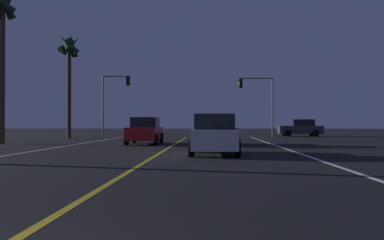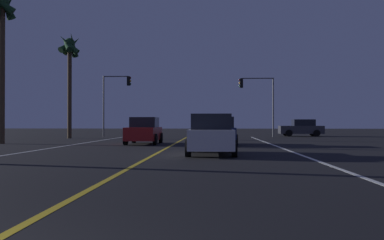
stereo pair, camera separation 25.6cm
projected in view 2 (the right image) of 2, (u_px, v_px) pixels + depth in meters
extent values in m
cube|color=silver|center=(297.00, 154.00, 18.25)|extent=(0.16, 43.28, 0.01)
cube|color=silver|center=(22.00, 153.00, 18.85)|extent=(0.16, 43.28, 0.01)
cube|color=gold|center=(157.00, 153.00, 18.55)|extent=(0.16, 43.28, 0.01)
cylinder|color=black|center=(192.00, 145.00, 19.16)|extent=(0.22, 0.68, 0.68)
cylinder|color=black|center=(231.00, 145.00, 19.07)|extent=(0.22, 0.68, 0.68)
cylinder|color=black|center=(188.00, 148.00, 16.46)|extent=(0.22, 0.68, 0.68)
cylinder|color=black|center=(234.00, 148.00, 16.37)|extent=(0.22, 0.68, 0.68)
cube|color=silver|center=(211.00, 139.00, 17.77)|extent=(1.80, 4.30, 0.80)
cube|color=black|center=(211.00, 122.00, 17.52)|extent=(1.60, 2.10, 0.64)
cube|color=red|center=(195.00, 138.00, 15.70)|extent=(0.24, 0.08, 0.16)
cube|color=red|center=(227.00, 138.00, 15.64)|extent=(0.24, 0.08, 0.16)
cylinder|color=black|center=(155.00, 139.00, 25.32)|extent=(0.22, 0.68, 0.68)
cylinder|color=black|center=(126.00, 139.00, 25.41)|extent=(0.22, 0.68, 0.68)
cylinder|color=black|center=(161.00, 138.00, 28.01)|extent=(0.22, 0.68, 0.68)
cylinder|color=black|center=(134.00, 138.00, 28.10)|extent=(0.22, 0.68, 0.68)
cube|color=maroon|center=(144.00, 134.00, 26.71)|extent=(1.80, 4.30, 0.80)
cube|color=black|center=(145.00, 122.00, 26.97)|extent=(1.60, 2.10, 0.64)
cube|color=red|center=(158.00, 131.00, 28.78)|extent=(0.24, 0.08, 0.16)
cube|color=red|center=(140.00, 131.00, 28.84)|extent=(0.24, 0.08, 0.16)
cylinder|color=black|center=(205.00, 138.00, 27.09)|extent=(0.22, 0.68, 0.68)
cylinder|color=black|center=(233.00, 138.00, 27.00)|extent=(0.22, 0.68, 0.68)
cylinder|color=black|center=(205.00, 140.00, 24.40)|extent=(0.22, 0.68, 0.68)
cylinder|color=black|center=(236.00, 140.00, 24.31)|extent=(0.22, 0.68, 0.68)
cube|color=navy|center=(220.00, 134.00, 25.70)|extent=(1.80, 4.30, 0.80)
cube|color=black|center=(220.00, 122.00, 25.46)|extent=(1.60, 2.10, 0.64)
cube|color=red|center=(210.00, 133.00, 23.64)|extent=(0.24, 0.08, 0.16)
cube|color=red|center=(231.00, 133.00, 23.58)|extent=(0.24, 0.08, 0.16)
cylinder|color=black|center=(289.00, 133.00, 41.48)|extent=(0.68, 0.22, 0.68)
cylinder|color=black|center=(286.00, 133.00, 43.27)|extent=(0.68, 0.22, 0.68)
cylinder|color=black|center=(317.00, 133.00, 41.34)|extent=(0.68, 0.22, 0.68)
cylinder|color=black|center=(312.00, 133.00, 43.14)|extent=(0.68, 0.22, 0.68)
cube|color=#38383D|center=(301.00, 130.00, 42.31)|extent=(4.30, 1.80, 0.80)
cube|color=black|center=(303.00, 123.00, 42.30)|extent=(2.10, 1.60, 0.64)
cube|color=red|center=(324.00, 129.00, 41.61)|extent=(0.08, 0.24, 0.16)
cube|color=red|center=(320.00, 129.00, 42.81)|extent=(0.08, 0.24, 0.16)
cylinder|color=#4C4C51|center=(273.00, 107.00, 40.28)|extent=(0.14, 0.14, 5.68)
cylinder|color=#4C4C51|center=(257.00, 78.00, 40.37)|extent=(3.02, 0.10, 0.10)
cube|color=black|center=(242.00, 83.00, 40.44)|extent=(0.28, 0.36, 0.90)
sphere|color=#3A0605|center=(240.00, 80.00, 40.45)|extent=(0.20, 0.20, 0.20)
sphere|color=orange|center=(240.00, 83.00, 40.45)|extent=(0.20, 0.20, 0.20)
sphere|color=#063816|center=(240.00, 86.00, 40.45)|extent=(0.20, 0.20, 0.20)
cylinder|color=#4C4C51|center=(104.00, 106.00, 41.09)|extent=(0.14, 0.14, 5.94)
cylinder|color=#4C4C51|center=(116.00, 76.00, 41.05)|extent=(2.46, 0.10, 0.10)
cube|color=black|center=(129.00, 81.00, 40.99)|extent=(0.28, 0.36, 0.90)
sphere|color=#3A0605|center=(130.00, 78.00, 40.98)|extent=(0.20, 0.20, 0.20)
sphere|color=orange|center=(130.00, 81.00, 40.98)|extent=(0.20, 0.20, 0.20)
sphere|color=#063816|center=(130.00, 84.00, 40.98)|extent=(0.20, 0.20, 0.20)
cylinder|color=#473826|center=(2.00, 75.00, 27.02)|extent=(0.36, 0.36, 8.85)
sphere|color=#19381E|center=(2.00, 2.00, 27.06)|extent=(0.90, 0.90, 0.90)
cone|color=#19381E|center=(6.00, 4.00, 26.96)|extent=(0.94, 1.58, 1.93)
cone|color=#19381E|center=(6.00, 6.00, 27.33)|extent=(1.70, 1.15, 1.43)
cone|color=#19381E|center=(1.00, 6.00, 27.30)|extent=(1.62, 1.48, 2.07)
cone|color=#19381E|center=(2.00, 4.00, 26.78)|extent=(1.73, 1.19, 1.43)
cylinder|color=#473826|center=(70.00, 92.00, 36.54)|extent=(0.36, 0.36, 8.03)
sphere|color=#19381E|center=(70.00, 43.00, 36.57)|extent=(0.90, 0.90, 0.90)
cone|color=#19381E|center=(73.00, 45.00, 36.55)|extent=(0.56, 1.65, 2.12)
cone|color=#19381E|center=(72.00, 46.00, 36.86)|extent=(1.95, 0.98, 1.69)
cone|color=#19381E|center=(67.00, 45.00, 36.73)|extent=(1.36, 1.86, 1.53)
cone|color=#19381E|center=(66.00, 45.00, 36.39)|extent=(1.61, 1.78, 1.56)
cone|color=#19381E|center=(69.00, 44.00, 36.27)|extent=(1.90, 0.66, 1.84)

